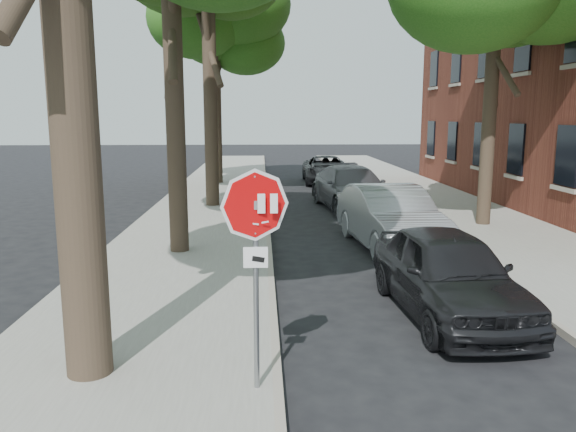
% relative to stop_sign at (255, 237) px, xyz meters
% --- Properties ---
extents(ground, '(120.00, 120.00, 0.00)m').
position_rel_stop_sign_xyz_m(ground, '(0.70, 0.03, -1.95)').
color(ground, black).
rests_on(ground, ground).
extents(sidewalk_left, '(4.00, 55.00, 0.12)m').
position_rel_stop_sign_xyz_m(sidewalk_left, '(-1.80, 12.03, -1.89)').
color(sidewalk_left, gray).
rests_on(sidewalk_left, ground).
extents(sidewalk_right, '(4.00, 55.00, 0.12)m').
position_rel_stop_sign_xyz_m(sidewalk_right, '(6.70, 12.03, -1.89)').
color(sidewalk_right, gray).
rests_on(sidewalk_right, ground).
extents(curb_left, '(0.12, 55.00, 0.13)m').
position_rel_stop_sign_xyz_m(curb_left, '(0.25, 12.03, -1.88)').
color(curb_left, '#9E9384').
rests_on(curb_left, ground).
extents(curb_right, '(0.12, 55.00, 0.13)m').
position_rel_stop_sign_xyz_m(curb_right, '(4.65, 12.03, -1.88)').
color(curb_right, '#9E9384').
rests_on(curb_right, ground).
extents(stop_sign, '(0.76, 0.34, 2.61)m').
position_rel_stop_sign_xyz_m(stop_sign, '(0.00, 0.00, 0.00)').
color(stop_sign, gray).
rests_on(stop_sign, sidewalk_left).
extents(tree_far, '(5.29, 4.91, 9.33)m').
position_rel_stop_sign_xyz_m(tree_far, '(-2.02, 21.14, 5.26)').
color(tree_far, black).
rests_on(tree_far, sidewalk_left).
extents(car_a, '(1.95, 4.35, 1.45)m').
position_rel_stop_sign_xyz_m(car_a, '(3.16, 2.69, -1.22)').
color(car_a, black).
rests_on(car_a, ground).
extents(car_b, '(2.13, 4.91, 1.57)m').
position_rel_stop_sign_xyz_m(car_b, '(3.30, 7.50, -1.16)').
color(car_b, gray).
rests_on(car_b, ground).
extents(car_c, '(2.76, 5.45, 1.52)m').
position_rel_stop_sign_xyz_m(car_c, '(3.30, 13.56, -1.19)').
color(car_c, '#4A4A4F').
rests_on(car_c, ground).
extents(car_d, '(2.37, 4.87, 1.34)m').
position_rel_stop_sign_xyz_m(car_d, '(3.30, 21.49, -1.28)').
color(car_d, black).
rests_on(car_d, ground).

